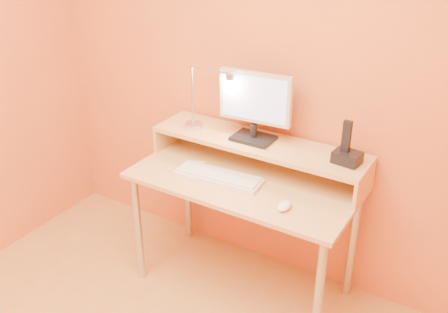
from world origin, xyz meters
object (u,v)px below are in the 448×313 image
Objects in this scene: lamp_base at (193,125)px; keyboard at (219,177)px; phone_dock at (347,157)px; remote_control at (197,170)px; mouse at (284,206)px; monitor_panel at (255,97)px.

lamp_base is 0.21× the size of keyboard.
phone_dock is 0.69× the size of remote_control.
mouse is (0.42, -0.08, 0.01)m from keyboard.
mouse is at bearing -15.73° from keyboard.
monitor_panel is 0.44m from lamp_base.
remote_control is (-0.22, -0.23, -0.39)m from monitor_panel.
remote_control is (-0.74, -0.22, -0.18)m from phone_dock.
lamp_base is at bearing 156.57° from mouse.
lamp_base is at bearing -177.89° from monitor_panel.
mouse reaches higher than keyboard.
mouse reaches higher than remote_control.
monitor_panel is at bearing 6.16° from lamp_base.
monitor_panel is 0.50m from remote_control.
lamp_base reaches higher than keyboard.
remote_control is at bearing 173.40° from keyboard.
phone_dock is (0.52, -0.01, -0.21)m from monitor_panel.
keyboard is at bearing -33.66° from lamp_base.
mouse is at bearing -47.16° from monitor_panel.
phone_dock reaches higher than lamp_base.
remote_control is (-0.14, 0.01, -0.00)m from keyboard.
phone_dock reaches higher than mouse.
monitor_panel reaches higher than lamp_base.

